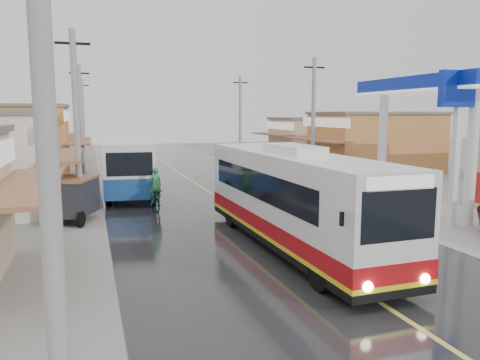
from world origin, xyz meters
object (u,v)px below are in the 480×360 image
at_px(tricycle_near, 73,197).
at_px(tricycle_far, 45,177).
at_px(cyclist, 155,196).
at_px(second_bus, 131,165).
at_px(coach_bus, 292,199).

bearing_deg(tricycle_near, tricycle_far, 123.82).
bearing_deg(cyclist, tricycle_near, -164.37).
height_order(second_bus, tricycle_far, second_bus).
bearing_deg(second_bus, coach_bus, -66.07).
distance_m(cyclist, tricycle_far, 8.09).
height_order(second_bus, tricycle_near, second_bus).
xyz_separation_m(cyclist, tricycle_near, (-3.60, -1.32, 0.40)).
height_order(coach_bus, cyclist, coach_bus).
bearing_deg(tricycle_far, second_bus, -22.28).
distance_m(second_bus, tricycle_far, 4.83).
bearing_deg(tricycle_near, coach_bus, -20.73).
bearing_deg(second_bus, tricycle_far, 174.66).
bearing_deg(coach_bus, second_bus, 106.96).
relative_size(second_bus, cyclist, 4.57).
distance_m(coach_bus, tricycle_far, 16.43).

